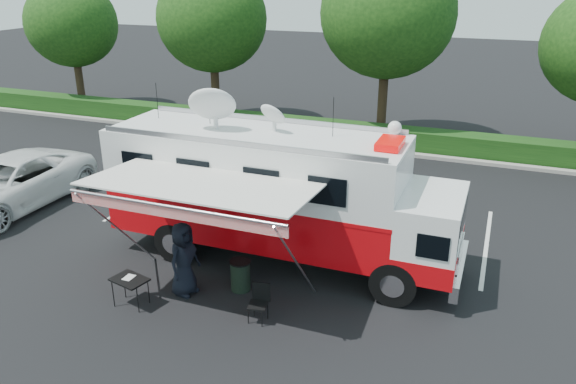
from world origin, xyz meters
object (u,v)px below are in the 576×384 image
command_truck (279,193)px  folding_table (129,280)px  white_suv (13,207)px  trash_bin (240,275)px

command_truck → folding_table: 4.58m
white_suv → trash_bin: (9.90, -2.05, 0.42)m
trash_bin → folding_table: bearing=-143.4°
folding_table → trash_bin: size_ratio=1.20×
command_truck → folding_table: (-2.52, -3.58, -1.34)m
command_truck → white_suv: 10.40m
folding_table → trash_bin: 2.78m
white_suv → trash_bin: size_ratio=7.63×
folding_table → trash_bin: bearing=36.6°
command_truck → trash_bin: bearing=-98.8°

